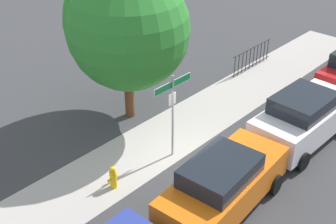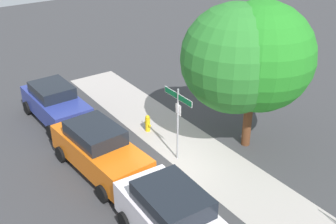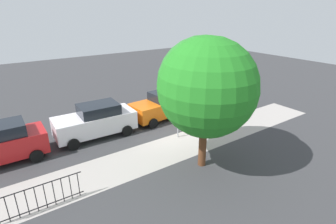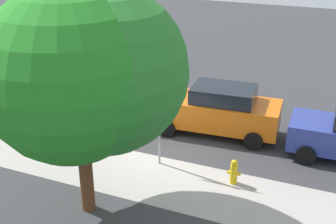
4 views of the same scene
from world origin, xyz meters
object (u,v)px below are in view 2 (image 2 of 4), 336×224
object	(u,v)px
shade_tree	(247,58)
car_white	(176,222)
fire_hydrant	(148,123)
car_blue	(55,103)
car_orange	(99,150)
street_sign	(178,110)

from	to	relation	value
shade_tree	car_white	xyz separation A→B (m)	(3.21, -5.65, -2.86)
car_white	fire_hydrant	world-z (taller)	car_white
fire_hydrant	shade_tree	bearing A→B (deg)	40.48
car_white	car_blue	bearing A→B (deg)	-178.72
car_orange	fire_hydrant	xyz separation A→B (m)	(-1.51, 3.07, -0.54)
car_blue	car_white	xyz separation A→B (m)	(9.60, -0.09, 0.09)
street_sign	car_blue	xyz separation A→B (m)	(-5.80, -2.72, -1.30)
shade_tree	car_blue	xyz separation A→B (m)	(-6.38, -5.56, -2.96)
car_white	fire_hydrant	xyz separation A→B (m)	(-6.31, 3.01, -0.58)
car_blue	car_orange	bearing A→B (deg)	-3.59
shade_tree	car_blue	size ratio (longest dim) A/B	1.42
shade_tree	fire_hydrant	bearing A→B (deg)	-139.52
car_blue	shade_tree	bearing A→B (deg)	39.32
shade_tree	car_orange	xyz separation A→B (m)	(-1.59, -5.71, -2.90)
street_sign	car_white	distance (m)	4.87
shade_tree	car_white	bearing A→B (deg)	-60.36
car_blue	fire_hydrant	distance (m)	4.42
car_blue	car_orange	xyz separation A→B (m)	(4.80, -0.16, 0.05)
car_blue	fire_hydrant	xyz separation A→B (m)	(3.29, 2.92, -0.49)
car_blue	car_white	size ratio (longest dim) A/B	0.93
shade_tree	fire_hydrant	world-z (taller)	shade_tree
car_orange	car_white	size ratio (longest dim) A/B	1.03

